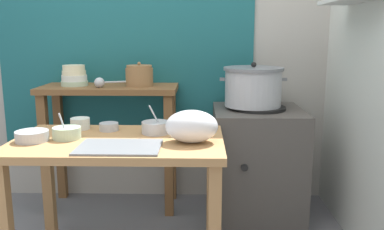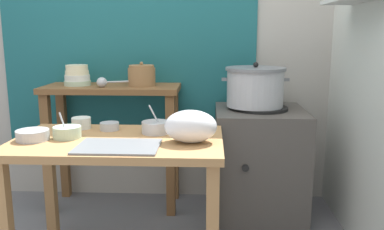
{
  "view_description": "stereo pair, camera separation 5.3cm",
  "coord_description": "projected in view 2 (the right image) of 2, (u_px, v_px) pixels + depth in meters",
  "views": [
    {
      "loc": [
        0.41,
        -2.01,
        1.26
      ],
      "look_at": [
        0.36,
        0.2,
        0.82
      ],
      "focal_mm": 38.04,
      "sensor_mm": 36.0,
      "label": 1
    },
    {
      "loc": [
        0.47,
        -2.01,
        1.26
      ],
      "look_at": [
        0.36,
        0.2,
        0.82
      ],
      "focal_mm": 38.04,
      "sensor_mm": 36.0,
      "label": 2
    }
  ],
  "objects": [
    {
      "name": "prep_table",
      "position": [
        119.0,
        159.0,
        2.16
      ],
      "size": [
        1.1,
        0.66,
        0.72
      ],
      "color": "#B27F4C",
      "rests_on": "ground"
    },
    {
      "name": "prep_bowl_1",
      "position": [
        67.0,
        132.0,
        2.15
      ],
      "size": [
        0.15,
        0.15,
        0.14
      ],
      "color": "#B7D1AD",
      "rests_on": "prep_table"
    },
    {
      "name": "prep_bowl_2",
      "position": [
        33.0,
        135.0,
        2.1
      ],
      "size": [
        0.17,
        0.17,
        0.05
      ],
      "color": "#B7BABF",
      "rests_on": "prep_table"
    },
    {
      "name": "ladle",
      "position": [
        103.0,
        82.0,
        2.79
      ],
      "size": [
        0.26,
        0.12,
        0.07
      ],
      "color": "#B7BABF",
      "rests_on": "back_shelf_table"
    },
    {
      "name": "back_shelf_table",
      "position": [
        113.0,
        116.0,
        2.93
      ],
      "size": [
        0.96,
        0.4,
        0.9
      ],
      "color": "brown",
      "rests_on": "ground"
    },
    {
      "name": "plastic_bag",
      "position": [
        191.0,
        126.0,
        2.05
      ],
      "size": [
        0.27,
        0.19,
        0.17
      ],
      "primitive_type": "ellipsoid",
      "color": "white",
      "rests_on": "prep_table"
    },
    {
      "name": "prep_bowl_0",
      "position": [
        156.0,
        127.0,
        2.25
      ],
      "size": [
        0.15,
        0.15,
        0.16
      ],
      "color": "#B7BABF",
      "rests_on": "prep_table"
    },
    {
      "name": "bowl_stack_enamel",
      "position": [
        77.0,
        76.0,
        2.89
      ],
      "size": [
        0.19,
        0.19,
        0.15
      ],
      "color": "#B7D1AD",
      "rests_on": "back_shelf_table"
    },
    {
      "name": "clay_pot",
      "position": [
        142.0,
        76.0,
        2.86
      ],
      "size": [
        0.19,
        0.19,
        0.17
      ],
      "color": "olive",
      "rests_on": "back_shelf_table"
    },
    {
      "name": "wall_back",
      "position": [
        160.0,
        28.0,
        3.05
      ],
      "size": [
        4.4,
        0.12,
        2.6
      ],
      "color": "#B2ADA3",
      "rests_on": "ground"
    },
    {
      "name": "steamer_pot",
      "position": [
        255.0,
        87.0,
        2.73
      ],
      "size": [
        0.45,
        0.4,
        0.3
      ],
      "color": "#B7BABF",
      "rests_on": "stove_block"
    },
    {
      "name": "prep_bowl_3",
      "position": [
        110.0,
        126.0,
        2.33
      ],
      "size": [
        0.11,
        0.11,
        0.04
      ],
      "color": "#B7BABF",
      "rests_on": "prep_table"
    },
    {
      "name": "serving_tray",
      "position": [
        118.0,
        146.0,
        1.97
      ],
      "size": [
        0.4,
        0.28,
        0.01
      ],
      "primitive_type": "cube",
      "color": "slate",
      "rests_on": "prep_table"
    },
    {
      "name": "prep_bowl_4",
      "position": [
        81.0,
        123.0,
        2.36
      ],
      "size": [
        0.11,
        0.11,
        0.07
      ],
      "color": "silver",
      "rests_on": "prep_table"
    },
    {
      "name": "stove_block",
      "position": [
        259.0,
        163.0,
        2.81
      ],
      "size": [
        0.6,
        0.61,
        0.78
      ],
      "color": "#4C4742",
      "rests_on": "ground"
    }
  ]
}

